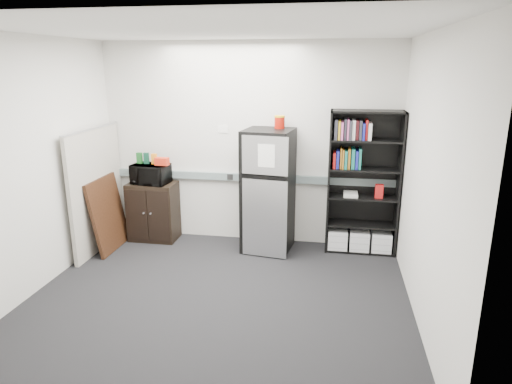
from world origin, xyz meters
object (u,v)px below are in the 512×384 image
at_px(microwave, 151,174).
at_px(refrigerator, 268,191).
at_px(cubicle_partition, 97,190).
at_px(bookshelf, 363,184).
at_px(cabinet, 153,211).

height_order(microwave, refrigerator, refrigerator).
bearing_deg(microwave, refrigerator, 3.34).
xyz_separation_m(cubicle_partition, refrigerator, (2.22, 0.34, -0.01)).
relative_size(bookshelf, refrigerator, 1.15).
height_order(bookshelf, cubicle_partition, bookshelf).
relative_size(bookshelf, cabinet, 2.27).
bearing_deg(cabinet, bookshelf, 1.30).
relative_size(cubicle_partition, cabinet, 1.98).
bearing_deg(cubicle_partition, microwave, 34.67).
bearing_deg(cubicle_partition, cabinet, 35.71).
relative_size(cabinet, refrigerator, 0.51).
bearing_deg(bookshelf, microwave, -178.38).
distance_m(cubicle_partition, refrigerator, 2.25).
height_order(cubicle_partition, refrigerator, cubicle_partition).
height_order(cubicle_partition, microwave, cubicle_partition).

